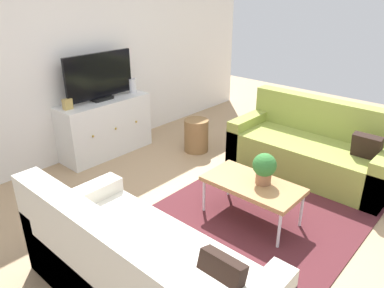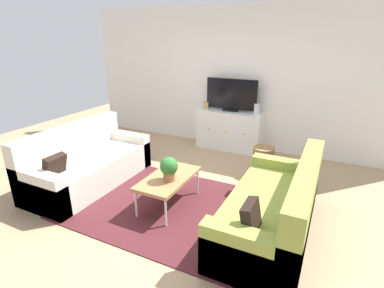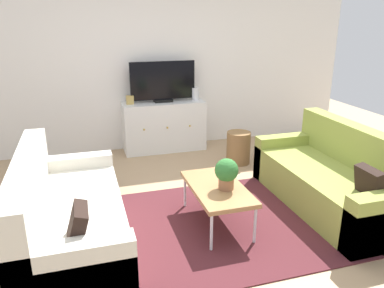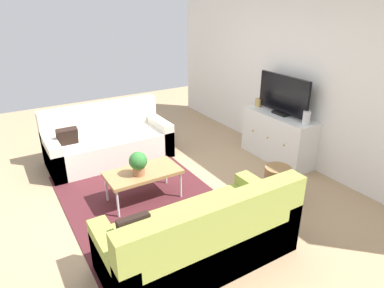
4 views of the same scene
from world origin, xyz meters
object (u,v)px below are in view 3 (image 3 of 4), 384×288
couch_left_side (63,219)px  wicker_basket (238,148)px  tv_console (164,126)px  glass_vase (195,94)px  coffee_table (217,189)px  couch_right_side (336,181)px  potted_plant (226,172)px  mantel_clock (130,100)px  flat_screen_tv (163,82)px

couch_left_side → wicker_basket: (2.36, 1.50, -0.06)m
couch_left_side → tv_console: 2.79m
glass_vase → coffee_table: bearing=-102.0°
couch_right_side → potted_plant: (-1.35, -0.09, 0.30)m
coffee_table → tv_console: (-0.01, 2.38, -0.00)m
potted_plant → couch_right_side: bearing=3.7°
glass_vase → wicker_basket: size_ratio=0.42×
couch_right_side → glass_vase: glass_vase is taller
mantel_clock → flat_screen_tv: bearing=2.2°
coffee_table → wicker_basket: (0.89, 1.51, -0.16)m
wicker_basket → couch_right_side: bearing=-70.9°
coffee_table → flat_screen_tv: size_ratio=0.96×
coffee_table → mantel_clock: mantel_clock is taller
flat_screen_tv → tv_console: bearing=-90.0°
coffee_table → wicker_basket: bearing=59.5°
wicker_basket → couch_left_side: bearing=-147.6°
flat_screen_tv → wicker_basket: 1.52m
tv_console → glass_vase: bearing=0.0°
couch_right_side → tv_console: bearing=120.7°
flat_screen_tv → potted_plant: bearing=-88.5°
couch_left_side → mantel_clock: (0.96, 2.37, 0.55)m
wicker_basket → coffee_table: bearing=-120.5°
couch_right_side → coffee_table: 1.41m
couch_left_side → mantel_clock: bearing=68.1°
coffee_table → wicker_basket: 1.75m
couch_left_side → mantel_clock: 2.62m
couch_left_side → coffee_table: 1.48m
glass_vase → tv_console: bearing=-180.0°
potted_plant → tv_console: size_ratio=0.25×
coffee_table → glass_vase: (0.51, 2.38, 0.48)m
couch_right_side → tv_console: 2.76m
coffee_table → mantel_clock: (-0.52, 2.38, 0.45)m
glass_vase → wicker_basket: (0.38, -0.88, -0.64)m
couch_left_side → couch_right_side: same height
couch_right_side → flat_screen_tv: flat_screen_tv is taller
coffee_table → wicker_basket: size_ratio=2.06×
tv_console → wicker_basket: (0.89, -0.88, -0.15)m
couch_right_side → wicker_basket: size_ratio=4.19×
tv_console → mantel_clock: size_ratio=9.74×
coffee_table → mantel_clock: 2.48m
tv_console → mantel_clock: (-0.51, 0.00, 0.45)m
tv_console → glass_vase: (0.51, 0.00, 0.48)m
coffee_table → mantel_clock: bearing=102.3°
potted_plant → mantel_clock: mantel_clock is taller
potted_plant → wicker_basket: 1.82m
tv_console → wicker_basket: tv_console is taller
glass_vase → mantel_clock: glass_vase is taller
couch_left_side → coffee_table: bearing=-0.3°
couch_right_side → mantel_clock: size_ratio=14.89×
couch_left_side → wicker_basket: 2.80m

